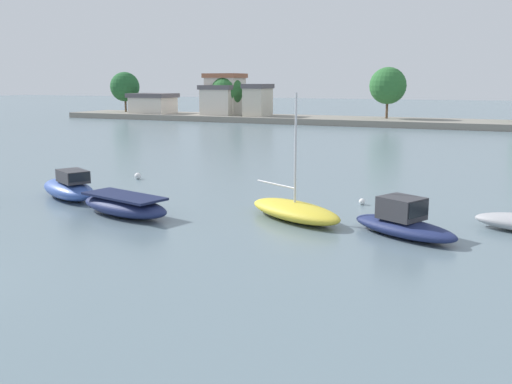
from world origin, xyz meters
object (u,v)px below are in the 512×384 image
object	(u,v)px
moored_boat_3	(124,206)
moored_boat_2	(69,188)
moored_boat_5	(403,223)
moored_boat_4	(295,211)
mooring_buoy_4	(362,202)
mooring_buoy_0	(138,176)

from	to	relation	value
moored_boat_3	moored_boat_2	bearing A→B (deg)	172.78
moored_boat_3	moored_boat_5	world-z (taller)	moored_boat_5
moored_boat_4	mooring_buoy_4	xyz separation A→B (m)	(2.01, 4.41, -0.26)
moored_boat_2	moored_boat_4	bearing A→B (deg)	29.85
moored_boat_4	mooring_buoy_4	bearing A→B (deg)	93.59
moored_boat_4	moored_boat_5	xyz separation A→B (m)	(4.97, -0.82, 0.13)
mooring_buoy_0	moored_boat_4	bearing A→B (deg)	-25.16
moored_boat_2	moored_boat_4	xyz separation A→B (m)	(12.63, 0.51, -0.17)
moored_boat_3	moored_boat_5	distance (m)	12.60
mooring_buoy_0	moored_boat_5	bearing A→B (deg)	-21.07
moored_boat_3	mooring_buoy_4	xyz separation A→B (m)	(9.54, 6.89, -0.31)
moored_boat_5	mooring_buoy_4	size ratio (longest dim) A/B	15.67
moored_boat_5	moored_boat_3	bearing A→B (deg)	-145.70
mooring_buoy_0	mooring_buoy_4	xyz separation A→B (m)	(14.98, -1.69, -0.05)
moored_boat_4	moored_boat_2	bearing A→B (deg)	-149.57
moored_boat_3	mooring_buoy_0	distance (m)	10.16
mooring_buoy_0	moored_boat_3	bearing A→B (deg)	-57.60
moored_boat_2	mooring_buoy_0	xyz separation A→B (m)	(-0.34, 6.60, -0.39)
moored_boat_2	mooring_buoy_0	size ratio (longest dim) A/B	12.98
mooring_buoy_0	mooring_buoy_4	bearing A→B (deg)	-6.42
moored_boat_4	moored_boat_5	world-z (taller)	moored_boat_4
moored_boat_2	mooring_buoy_0	distance (m)	6.62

